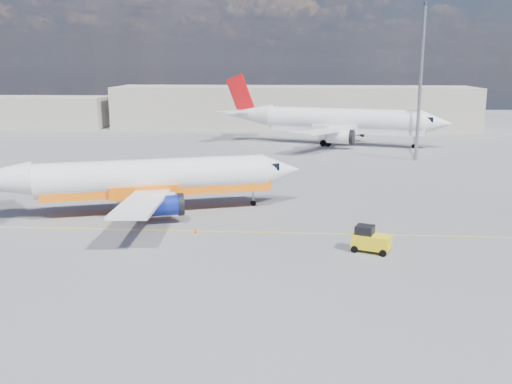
# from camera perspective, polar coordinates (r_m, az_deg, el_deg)

# --- Properties ---
(ground) EXTENTS (240.00, 240.00, 0.00)m
(ground) POSITION_cam_1_polar(r_m,az_deg,el_deg) (41.49, -3.88, -5.18)
(ground) COLOR #5D5D62
(ground) RESTS_ON ground
(taxi_line) EXTENTS (70.00, 0.15, 0.01)m
(taxi_line) POSITION_cam_1_polar(r_m,az_deg,el_deg) (44.32, -3.36, -3.97)
(taxi_line) COLOR yellow
(taxi_line) RESTS_ON ground
(terminal_main) EXTENTS (70.00, 14.00, 8.00)m
(terminal_main) POSITION_cam_1_polar(r_m,az_deg,el_deg) (114.39, 3.74, 8.48)
(terminal_main) COLOR #ADA795
(terminal_main) RESTS_ON ground
(terminal_annex) EXTENTS (26.00, 10.00, 6.00)m
(terminal_annex) POSITION_cam_1_polar(r_m,az_deg,el_deg) (122.39, -20.61, 7.51)
(terminal_annex) COLOR #ADA795
(terminal_annex) RESTS_ON ground
(main_jet) EXTENTS (29.64, 22.53, 8.99)m
(main_jet) POSITION_cam_1_polar(r_m,az_deg,el_deg) (50.02, -11.30, 1.29)
(main_jet) COLOR white
(main_jet) RESTS_ON ground
(second_jet) EXTENTS (36.22, 27.61, 10.95)m
(second_jet) POSITION_cam_1_polar(r_m,az_deg,el_deg) (91.00, 8.04, 7.01)
(second_jet) COLOR white
(second_jet) RESTS_ON ground
(gse_tug) EXTENTS (2.88, 2.35, 1.82)m
(gse_tug) POSITION_cam_1_polar(r_m,az_deg,el_deg) (40.28, 11.35, -4.69)
(gse_tug) COLOR black
(gse_tug) RESTS_ON ground
(traffic_cone) EXTENTS (0.35, 0.35, 0.49)m
(traffic_cone) POSITION_cam_1_polar(r_m,az_deg,el_deg) (43.74, -6.06, -3.94)
(traffic_cone) COLOR white
(traffic_cone) RESTS_ON ground
(floodlight_mast) EXTENTS (1.53, 1.53, 21.00)m
(floodlight_mast) POSITION_cam_1_polar(r_m,az_deg,el_deg) (77.76, 16.23, 12.24)
(floodlight_mast) COLOR #9A99A1
(floodlight_mast) RESTS_ON ground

